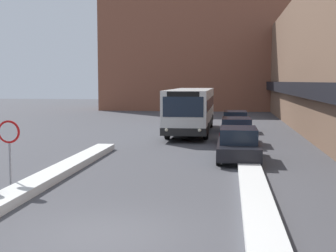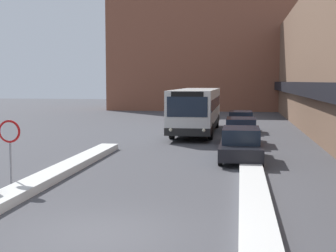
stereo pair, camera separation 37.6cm
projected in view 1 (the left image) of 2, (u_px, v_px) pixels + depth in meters
The scene contains 10 objects.
ground_plane at pixel (107, 235), 10.83m from camera, with size 160.00×160.00×0.00m, color #47474C.
building_row_right at pixel (333, 62), 32.76m from camera, with size 5.50×60.00×9.84m.
building_backdrop_far at pixel (208, 50), 58.36m from camera, with size 26.00×8.00×15.01m.
snow_bank_left at pixel (54, 174), 17.24m from camera, with size 0.90×14.68×0.29m.
snow_bank_right at pixel (255, 191), 14.65m from camera, with size 0.90×12.88×0.25m.
city_bus at pixel (191, 109), 32.16m from camera, with size 2.66×11.88×3.01m.
parked_car_front at pixel (238, 144), 21.09m from camera, with size 1.90×4.55×1.47m.
parked_car_middle at pixel (236, 131), 26.62m from camera, with size 1.89×4.45×1.47m.
parked_car_back at pixel (235, 121), 32.99m from camera, with size 1.86×4.22×1.45m.
stop_sign at pixel (9, 139), 15.41m from camera, with size 0.76×0.08×2.28m.
Camera 1 is at (2.77, -10.27, 3.55)m, focal length 50.00 mm.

